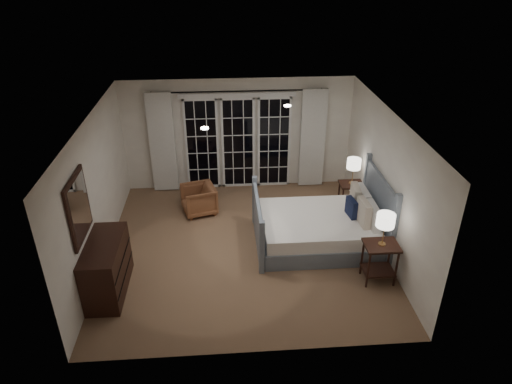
{
  "coord_description": "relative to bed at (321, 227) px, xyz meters",
  "views": [
    {
      "loc": [
        -0.32,
        -6.96,
        4.91
      ],
      "look_at": [
        0.22,
        0.18,
        1.05
      ],
      "focal_mm": 32.0,
      "sensor_mm": 36.0,
      "label": 1
    }
  ],
  "objects": [
    {
      "name": "downlight_a",
      "position": [
        -0.61,
        0.56,
        2.16
      ],
      "size": [
        0.12,
        0.12,
        0.01
      ],
      "primitive_type": "cylinder",
      "color": "white",
      "rests_on": "ceiling"
    },
    {
      "name": "mirror",
      "position": [
        -3.88,
        -1.08,
        1.22
      ],
      "size": [
        0.05,
        0.85,
        1.0
      ],
      "color": "black",
      "rests_on": "wall_left"
    },
    {
      "name": "dresser",
      "position": [
        -3.64,
        -1.08,
        0.12
      ],
      "size": [
        0.54,
        1.27,
        0.9
      ],
      "color": "black",
      "rests_on": "floor"
    },
    {
      "name": "floor",
      "position": [
        -1.41,
        -0.04,
        -0.33
      ],
      "size": [
        5.0,
        5.0,
        0.0
      ],
      "primitive_type": "plane",
      "color": "brown",
      "rests_on": "ground"
    },
    {
      "name": "curtain_rod",
      "position": [
        -1.41,
        2.36,
        1.92
      ],
      "size": [
        3.5,
        0.03,
        0.03
      ],
      "primitive_type": "cylinder",
      "rotation": [
        0.0,
        1.57,
        0.0
      ],
      "color": "black",
      "rests_on": "wall_back"
    },
    {
      "name": "armchair",
      "position": [
        -2.29,
        1.29,
        -0.03
      ],
      "size": [
        0.81,
        0.8,
        0.6
      ],
      "primitive_type": "imported",
      "rotation": [
        0.0,
        0.0,
        -1.3
      ],
      "color": "brown",
      "rests_on": "floor"
    },
    {
      "name": "curtain_left",
      "position": [
        -3.06,
        2.34,
        0.82
      ],
      "size": [
        0.55,
        0.1,
        2.25
      ],
      "primitive_type": "cube",
      "color": "silver",
      "rests_on": "curtain_rod"
    },
    {
      "name": "curtain_right",
      "position": [
        0.24,
        2.34,
        0.82
      ],
      "size": [
        0.55,
        0.1,
        2.25
      ],
      "primitive_type": "cube",
      "color": "silver",
      "rests_on": "curtain_rod"
    },
    {
      "name": "ceiling",
      "position": [
        -1.41,
        -0.04,
        2.17
      ],
      "size": [
        5.0,
        5.0,
        0.0
      ],
      "primitive_type": "plane",
      "rotation": [
        3.14,
        0.0,
        0.0
      ],
      "color": "white",
      "rests_on": "wall_back"
    },
    {
      "name": "wall_right",
      "position": [
        1.09,
        -0.04,
        0.92
      ],
      "size": [
        0.02,
        5.0,
        2.5
      ],
      "primitive_type": "cube",
      "color": "white",
      "rests_on": "floor"
    },
    {
      "name": "bed",
      "position": [
        0.0,
        0.0,
        0.0
      ],
      "size": [
        2.26,
        1.63,
        1.32
      ],
      "color": "slate",
      "rests_on": "floor"
    },
    {
      "name": "wall_front",
      "position": [
        -1.41,
        -2.54,
        0.92
      ],
      "size": [
        5.0,
        0.02,
        2.5
      ],
      "primitive_type": "cube",
      "color": "white",
      "rests_on": "floor"
    },
    {
      "name": "lamp_right",
      "position": [
        0.85,
        1.13,
        0.74
      ],
      "size": [
        0.28,
        0.28,
        0.55
      ],
      "color": "tan",
      "rests_on": "nightstand_right"
    },
    {
      "name": "nightstand_left",
      "position": [
        0.73,
        -1.15,
        0.14
      ],
      "size": [
        0.55,
        0.44,
        0.71
      ],
      "color": "black",
      "rests_on": "floor"
    },
    {
      "name": "wall_back",
      "position": [
        -1.41,
        2.46,
        0.92
      ],
      "size": [
        5.0,
        0.02,
        2.5
      ],
      "primitive_type": "cube",
      "color": "white",
      "rests_on": "floor"
    },
    {
      "name": "wall_left",
      "position": [
        -3.91,
        -0.04,
        0.92
      ],
      "size": [
        0.02,
        5.0,
        2.5
      ],
      "primitive_type": "cube",
      "color": "white",
      "rests_on": "floor"
    },
    {
      "name": "lamp_left",
      "position": [
        0.73,
        -1.15,
        0.82
      ],
      "size": [
        0.29,
        0.29,
        0.56
      ],
      "color": "tan",
      "rests_on": "nightstand_left"
    },
    {
      "name": "downlight_b",
      "position": [
        -2.01,
        -0.44,
        2.16
      ],
      "size": [
        0.12,
        0.12,
        0.01
      ],
      "primitive_type": "cylinder",
      "color": "white",
      "rests_on": "ceiling"
    },
    {
      "name": "french_doors",
      "position": [
        -1.41,
        2.42,
        0.76
      ],
      "size": [
        2.5,
        0.04,
        2.2
      ],
      "color": "black",
      "rests_on": "wall_back"
    },
    {
      "name": "nightstand_right",
      "position": [
        0.85,
        1.13,
        0.08
      ],
      "size": [
        0.49,
        0.39,
        0.63
      ],
      "color": "black",
      "rests_on": "floor"
    }
  ]
}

